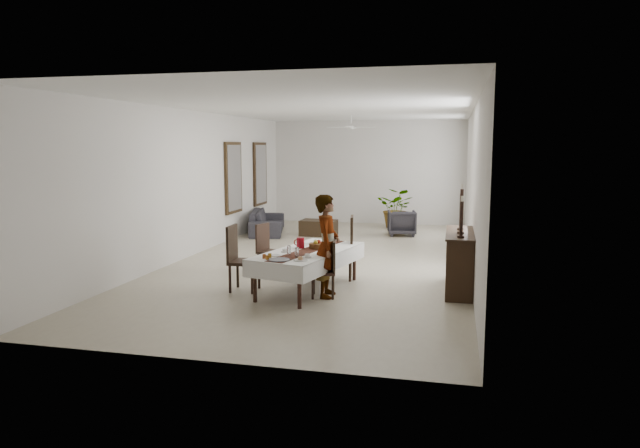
# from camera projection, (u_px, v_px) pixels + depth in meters

# --- Properties ---
(floor) EXTENTS (6.00, 12.00, 0.00)m
(floor) POSITION_uv_depth(u_px,v_px,m) (325.00, 259.00, 12.26)
(floor) COLOR #AFA58B
(floor) RESTS_ON ground
(ceiling) EXTENTS (6.00, 12.00, 0.02)m
(ceiling) POSITION_uv_depth(u_px,v_px,m) (326.00, 108.00, 11.82)
(ceiling) COLOR white
(ceiling) RESTS_ON wall_back
(wall_back) EXTENTS (6.00, 0.02, 3.20)m
(wall_back) POSITION_uv_depth(u_px,v_px,m) (368.00, 172.00, 17.82)
(wall_back) COLOR silver
(wall_back) RESTS_ON floor
(wall_front) EXTENTS (6.00, 0.02, 3.20)m
(wall_front) POSITION_uv_depth(u_px,v_px,m) (205.00, 222.00, 6.25)
(wall_front) COLOR silver
(wall_front) RESTS_ON floor
(wall_left) EXTENTS (0.02, 12.00, 3.20)m
(wall_left) POSITION_uv_depth(u_px,v_px,m) (195.00, 183.00, 12.72)
(wall_left) COLOR silver
(wall_left) RESTS_ON floor
(wall_right) EXTENTS (0.02, 12.00, 3.20)m
(wall_right) POSITION_uv_depth(u_px,v_px,m) (472.00, 188.00, 11.35)
(wall_right) COLOR silver
(wall_right) RESTS_ON floor
(dining_table_top) EXTENTS (1.39, 2.32, 0.05)m
(dining_table_top) POSITION_uv_depth(u_px,v_px,m) (308.00, 252.00, 9.56)
(dining_table_top) COLOR black
(dining_table_top) RESTS_ON table_leg_fl
(table_leg_fl) EXTENTS (0.08, 0.08, 0.63)m
(table_leg_fl) POSITION_uv_depth(u_px,v_px,m) (255.00, 282.00, 8.88)
(table_leg_fl) COLOR black
(table_leg_fl) RESTS_ON floor
(table_leg_fr) EXTENTS (0.08, 0.08, 0.63)m
(table_leg_fr) POSITION_uv_depth(u_px,v_px,m) (299.00, 288.00, 8.52)
(table_leg_fr) COLOR black
(table_leg_fr) RESTS_ON floor
(table_leg_bl) EXTENTS (0.08, 0.08, 0.63)m
(table_leg_bl) POSITION_uv_depth(u_px,v_px,m) (315.00, 259.00, 10.70)
(table_leg_bl) COLOR black
(table_leg_bl) RESTS_ON floor
(table_leg_br) EXTENTS (0.08, 0.08, 0.63)m
(table_leg_br) POSITION_uv_depth(u_px,v_px,m) (354.00, 263.00, 10.34)
(table_leg_br) COLOR black
(table_leg_br) RESTS_ON floor
(tablecloth_top) EXTENTS (1.58, 2.51, 0.01)m
(tablecloth_top) POSITION_uv_depth(u_px,v_px,m) (308.00, 251.00, 9.56)
(tablecloth_top) COLOR white
(tablecloth_top) RESTS_ON dining_table_top
(tablecloth_drape_left) EXTENTS (0.56, 2.27, 0.27)m
(tablecloth_drape_left) POSITION_uv_depth(u_px,v_px,m) (281.00, 256.00, 9.81)
(tablecloth_drape_left) COLOR silver
(tablecloth_drape_left) RESTS_ON dining_table_top
(tablecloth_drape_right) EXTENTS (0.56, 2.27, 0.27)m
(tablecloth_drape_right) POSITION_uv_depth(u_px,v_px,m) (337.00, 261.00, 9.34)
(tablecloth_drape_right) COLOR silver
(tablecloth_drape_right) RESTS_ON dining_table_top
(tablecloth_drape_near) EXTENTS (1.04, 0.26, 0.27)m
(tablecloth_drape_near) POSITION_uv_depth(u_px,v_px,m) (272.00, 272.00, 8.55)
(tablecloth_drape_near) COLOR silver
(tablecloth_drape_near) RESTS_ON dining_table_top
(tablecloth_drape_far) EXTENTS (1.04, 0.26, 0.27)m
(tablecloth_drape_far) POSITION_uv_depth(u_px,v_px,m) (338.00, 247.00, 10.60)
(tablecloth_drape_far) COLOR white
(tablecloth_drape_far) RESTS_ON dining_table_top
(table_runner) EXTENTS (0.84, 2.27, 0.00)m
(table_runner) POSITION_uv_depth(u_px,v_px,m) (308.00, 250.00, 9.56)
(table_runner) COLOR #532517
(table_runner) RESTS_ON tablecloth_top
(red_pitcher) EXTENTS (0.16, 0.16, 0.18)m
(red_pitcher) POSITION_uv_depth(u_px,v_px,m) (300.00, 243.00, 9.77)
(red_pitcher) COLOR maroon
(red_pitcher) RESTS_ON tablecloth_top
(pitcher_handle) EXTENTS (0.11, 0.04, 0.11)m
(pitcher_handle) POSITION_uv_depth(u_px,v_px,m) (297.00, 242.00, 9.80)
(pitcher_handle) COLOR maroon
(pitcher_handle) RESTS_ON red_pitcher
(wine_glass_near) EXTENTS (0.06, 0.06, 0.15)m
(wine_glass_near) POSITION_uv_depth(u_px,v_px,m) (297.00, 252.00, 8.98)
(wine_glass_near) COLOR white
(wine_glass_near) RESTS_ON tablecloth_top
(wine_glass_mid) EXTENTS (0.06, 0.06, 0.15)m
(wine_glass_mid) POSITION_uv_depth(u_px,v_px,m) (289.00, 250.00, 9.15)
(wine_glass_mid) COLOR white
(wine_glass_mid) RESTS_ON tablecloth_top
(teacup_right) EXTENTS (0.08, 0.08, 0.05)m
(teacup_right) POSITION_uv_depth(u_px,v_px,m) (307.00, 256.00, 8.95)
(teacup_right) COLOR white
(teacup_right) RESTS_ON saucer_right
(saucer_right) EXTENTS (0.14, 0.14, 0.01)m
(saucer_right) POSITION_uv_depth(u_px,v_px,m) (307.00, 257.00, 8.96)
(saucer_right) COLOR white
(saucer_right) RESTS_ON tablecloth_top
(teacup_left) EXTENTS (0.08, 0.08, 0.05)m
(teacup_left) POSITION_uv_depth(u_px,v_px,m) (285.00, 251.00, 9.40)
(teacup_left) COLOR white
(teacup_left) RESTS_ON saucer_left
(saucer_left) EXTENTS (0.14, 0.14, 0.01)m
(saucer_left) POSITION_uv_depth(u_px,v_px,m) (285.00, 252.00, 9.40)
(saucer_left) COLOR silver
(saucer_left) RESTS_ON tablecloth_top
(plate_near_right) EXTENTS (0.22, 0.22, 0.01)m
(plate_near_right) POSITION_uv_depth(u_px,v_px,m) (301.00, 260.00, 8.71)
(plate_near_right) COLOR silver
(plate_near_right) RESTS_ON tablecloth_top
(bread_near_right) EXTENTS (0.08, 0.08, 0.08)m
(bread_near_right) POSITION_uv_depth(u_px,v_px,m) (300.00, 259.00, 8.70)
(bread_near_right) COLOR tan
(bread_near_right) RESTS_ON plate_near_right
(plate_near_left) EXTENTS (0.22, 0.22, 0.01)m
(plate_near_left) POSITION_uv_depth(u_px,v_px,m) (273.00, 255.00, 9.08)
(plate_near_left) COLOR white
(plate_near_left) RESTS_ON tablecloth_top
(plate_far_left) EXTENTS (0.22, 0.22, 0.01)m
(plate_far_left) POSITION_uv_depth(u_px,v_px,m) (307.00, 244.00, 10.12)
(plate_far_left) COLOR white
(plate_far_left) RESTS_ON tablecloth_top
(serving_tray) EXTENTS (0.32, 0.32, 0.02)m
(serving_tray) POSITION_uv_depth(u_px,v_px,m) (279.00, 260.00, 8.72)
(serving_tray) COLOR #3F3F44
(serving_tray) RESTS_ON tablecloth_top
(jam_jar_a) EXTENTS (0.06, 0.06, 0.07)m
(jam_jar_a) POSITION_uv_depth(u_px,v_px,m) (267.00, 257.00, 8.78)
(jam_jar_a) COLOR #995616
(jam_jar_a) RESTS_ON tablecloth_top
(jam_jar_b) EXTENTS (0.06, 0.06, 0.07)m
(jam_jar_b) POSITION_uv_depth(u_px,v_px,m) (264.00, 256.00, 8.87)
(jam_jar_b) COLOR #904015
(jam_jar_b) RESTS_ON tablecloth_top
(jam_jar_c) EXTENTS (0.06, 0.06, 0.07)m
(jam_jar_c) POSITION_uv_depth(u_px,v_px,m) (270.00, 256.00, 8.93)
(jam_jar_c) COLOR #946315
(jam_jar_c) RESTS_ON tablecloth_top
(fruit_basket) EXTENTS (0.27, 0.27, 0.09)m
(fruit_basket) POSITION_uv_depth(u_px,v_px,m) (317.00, 246.00, 9.73)
(fruit_basket) COLOR brown
(fruit_basket) RESTS_ON tablecloth_top
(fruit_red) EXTENTS (0.08, 0.08, 0.08)m
(fruit_red) POSITION_uv_depth(u_px,v_px,m) (319.00, 242.00, 9.73)
(fruit_red) COLOR maroon
(fruit_red) RESTS_ON fruit_basket
(fruit_green) EXTENTS (0.07, 0.07, 0.07)m
(fruit_green) POSITION_uv_depth(u_px,v_px,m) (316.00, 242.00, 9.76)
(fruit_green) COLOR #5A8929
(fruit_green) RESTS_ON fruit_basket
(fruit_yellow) EXTENTS (0.08, 0.08, 0.08)m
(fruit_yellow) POSITION_uv_depth(u_px,v_px,m) (316.00, 242.00, 9.68)
(fruit_yellow) COLOR gold
(fruit_yellow) RESTS_ON fruit_basket
(chair_right_near_seat) EXTENTS (0.46, 0.46, 0.04)m
(chair_right_near_seat) POSITION_uv_depth(u_px,v_px,m) (323.00, 272.00, 9.18)
(chair_right_near_seat) COLOR black
(chair_right_near_seat) RESTS_ON chair_right_near_leg_fl
(chair_right_near_leg_fl) EXTENTS (0.05, 0.05, 0.39)m
(chair_right_near_leg_fl) POSITION_uv_depth(u_px,v_px,m) (333.00, 288.00, 9.05)
(chair_right_near_leg_fl) COLOR black
(chair_right_near_leg_fl) RESTS_ON floor
(chair_right_near_leg_fr) EXTENTS (0.05, 0.05, 0.39)m
(chair_right_near_leg_fr) POSITION_uv_depth(u_px,v_px,m) (333.00, 283.00, 9.36)
(chair_right_near_leg_fr) COLOR black
(chair_right_near_leg_fr) RESTS_ON floor
(chair_right_near_leg_bl) EXTENTS (0.05, 0.05, 0.39)m
(chair_right_near_leg_bl) POSITION_uv_depth(u_px,v_px,m) (313.00, 287.00, 9.06)
(chair_right_near_leg_bl) COLOR black
(chair_right_near_leg_bl) RESTS_ON floor
(chair_right_near_leg_br) EXTENTS (0.05, 0.05, 0.39)m
(chair_right_near_leg_br) POSITION_uv_depth(u_px,v_px,m) (314.00, 283.00, 9.38)
(chair_right_near_leg_br) COLOR black
(chair_right_near_leg_br) RESTS_ON floor
(chair_right_near_back) EXTENTS (0.11, 0.39, 0.50)m
(chair_right_near_back) POSITION_uv_depth(u_px,v_px,m) (334.00, 256.00, 9.14)
(chair_right_near_back) COLOR black
(chair_right_near_back) RESTS_ON chair_right_near_seat
(chair_right_far_seat) EXTENTS (0.56, 0.56, 0.06)m
(chair_right_far_seat) POSITION_uv_depth(u_px,v_px,m) (339.00, 251.00, 10.42)
(chair_right_far_seat) COLOR black
(chair_right_far_seat) RESTS_ON chair_right_far_leg_fl
(chair_right_far_leg_fl) EXTENTS (0.06, 0.06, 0.49)m
(chair_right_far_leg_fl) POSITION_uv_depth(u_px,v_px,m) (350.00, 268.00, 10.24)
(chair_right_far_leg_fl) COLOR black
(chair_right_far_leg_fl) RESTS_ON floor
(chair_right_far_leg_fr) EXTENTS (0.06, 0.06, 0.49)m
(chair_right_far_leg_fr) POSITION_uv_depth(u_px,v_px,m) (351.00, 264.00, 10.64)
(chair_right_far_leg_fr) COLOR black
(chair_right_far_leg_fr) RESTS_ON floor
(chair_right_far_leg_bl) EXTENTS (0.06, 0.06, 0.49)m
(chair_right_far_leg_bl) POSITION_uv_depth(u_px,v_px,m) (328.00, 268.00, 10.27)
(chair_right_far_leg_bl) COLOR black
(chair_right_far_leg_bl) RESTS_ON floor
(chair_right_far_leg_br) EXTENTS (0.06, 0.06, 0.49)m
(chair_right_far_leg_br) POSITION_uv_depth(u_px,v_px,m) (329.00, 263.00, 10.67)
(chair_right_far_leg_br) COLOR black
(chair_right_far_leg_br) RESTS_ON floor
(chair_right_far_back) EXTENTS (0.12, 0.49, 0.63)m
(chair_right_far_back) POSITION_uv_depth(u_px,v_px,m) (352.00, 233.00, 10.36)
(chair_right_far_back) COLOR black
(chair_right_far_back) RESTS_ON chair_right_far_seat
(chair_left_near_seat) EXTENTS (0.49, 0.49, 0.05)m
(chair_left_near_seat) POSITION_uv_depth(u_px,v_px,m) (244.00, 262.00, 9.56)
(chair_left_near_seat) COLOR black
(chair_left_near_seat) RESTS_ON chair_left_near_leg_fl
(chair_left_near_leg_fl) EXTENTS (0.05, 0.05, 0.46)m
(chair_left_near_leg_fl) POSITION_uv_depth(u_px,v_px,m) (238.00, 274.00, 9.82)
(chair_left_near_leg_fl) COLOR black
(chair_left_near_leg_fl) RESTS_ON floor
(chair_left_near_leg_fr) EXTENTS (0.05, 0.05, 0.46)m
(chair_left_near_leg_fr) POSITION_uv_depth(u_px,v_px,m) (230.00, 279.00, 9.45)
(chair_left_near_leg_fr) COLOR black
(chair_left_near_leg_fr) RESTS_ON floor
(chair_left_near_leg_bl) EXTENTS (0.05, 0.05, 0.46)m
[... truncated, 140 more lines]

